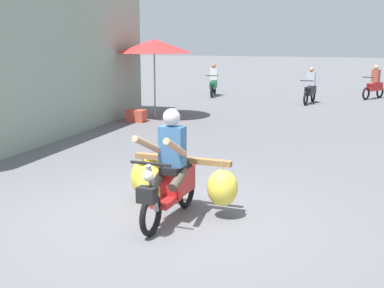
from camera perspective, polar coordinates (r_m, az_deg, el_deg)
name	(u,v)px	position (r m, az deg, el deg)	size (l,w,h in m)	color
ground_plane	(166,217)	(7.41, -2.98, -8.13)	(120.00, 120.00, 0.00)	slate
motorbike_main_loaded	(169,177)	(7.47, -2.53, -3.75)	(1.76, 1.88, 1.58)	black
motorbike_distant_ahead_left	(375,85)	(22.51, 19.74, 6.22)	(0.93, 1.43, 1.40)	black
motorbike_distant_ahead_right	(213,83)	(22.23, 2.41, 6.84)	(0.53, 1.61, 1.40)	black
motorbike_distant_far_ahead	(310,89)	(20.22, 13.09, 6.03)	(0.53, 1.61, 1.40)	black
market_umbrella_near_shop	(154,46)	(16.09, -4.25, 10.88)	(2.37, 2.37, 2.46)	#99999E
produce_crate	(136,116)	(15.59, -6.29, 3.16)	(0.56, 0.40, 0.36)	#CC4C38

